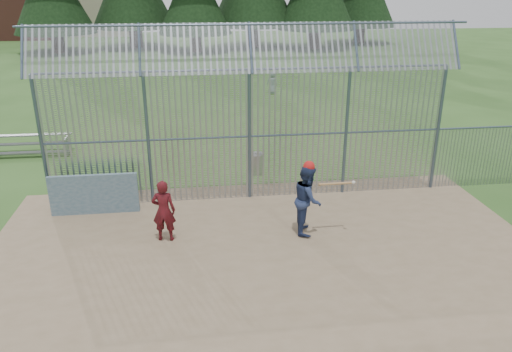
{
  "coord_description": "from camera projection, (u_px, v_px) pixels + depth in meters",
  "views": [
    {
      "loc": [
        -1.69,
        -10.81,
        6.35
      ],
      "look_at": [
        0.0,
        2.0,
        1.3
      ],
      "focal_mm": 35.0,
      "sensor_mm": 36.0,
      "label": 1
    }
  ],
  "objects": [
    {
      "name": "bleacher",
      "position": [
        31.0,
        145.0,
        19.45
      ],
      "size": [
        3.0,
        0.95,
        0.72
      ],
      "color": "slate",
      "rests_on": "ground"
    },
    {
      "name": "onlooker",
      "position": [
        164.0,
        211.0,
        12.82
      ],
      "size": [
        0.65,
        0.48,
        1.66
      ],
      "primitive_type": "imported",
      "rotation": [
        0.0,
        0.0,
        3.0
      ],
      "color": "maroon",
      "rests_on": "dirt_infield"
    },
    {
      "name": "dirt_infield",
      "position": [
        270.0,
        263.0,
        12.03
      ],
      "size": [
        14.0,
        10.0,
        0.02
      ],
      "primitive_type": "cube",
      "color": "#756047",
      "rests_on": "ground"
    },
    {
      "name": "batter",
      "position": [
        308.0,
        199.0,
        13.22
      ],
      "size": [
        0.87,
        1.03,
        1.89
      ],
      "primitive_type": "imported",
      "rotation": [
        0.0,
        0.0,
        1.38
      ],
      "color": "navy",
      "rests_on": "dirt_infield"
    },
    {
      "name": "distant_buildings",
      "position": [
        9.0,
        6.0,
        60.53
      ],
      "size": [
        26.5,
        10.5,
        8.0
      ],
      "color": "brown",
      "rests_on": "ground"
    },
    {
      "name": "trash_can",
      "position": [
        256.0,
        163.0,
        17.53
      ],
      "size": [
        0.56,
        0.56,
        0.82
      ],
      "color": "gray",
      "rests_on": "ground"
    },
    {
      "name": "backstop_fence",
      "position": [
        309.0,
        123.0,
        15.03
      ],
      "size": [
        20.09,
        0.81,
        5.3
      ],
      "color": "#47566B",
      "rests_on": "ground"
    },
    {
      "name": "batting_gear",
      "position": [
        313.0,
        169.0,
        12.89
      ],
      "size": [
        1.3,
        0.55,
        0.65
      ],
      "color": "red",
      "rests_on": "ground"
    },
    {
      "name": "bg_kid_standing",
      "position": [
        272.0,
        83.0,
        29.97
      ],
      "size": [
        0.68,
        0.46,
        1.35
      ],
      "primitive_type": "imported",
      "rotation": [
        0.0,
        0.0,
        3.2
      ],
      "color": "slate",
      "rests_on": "ground"
    },
    {
      "name": "dugout_wall",
      "position": [
        94.0,
        194.0,
        14.39
      ],
      "size": [
        2.5,
        0.12,
        1.2
      ],
      "primitive_type": "cube",
      "color": "#38566B",
      "rests_on": "dirt_infield"
    },
    {
      "name": "ground",
      "position": [
        266.0,
        253.0,
        12.5
      ],
      "size": [
        120.0,
        120.0,
        0.0
      ],
      "primitive_type": "plane",
      "color": "#2D511E",
      "rests_on": "ground"
    }
  ]
}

